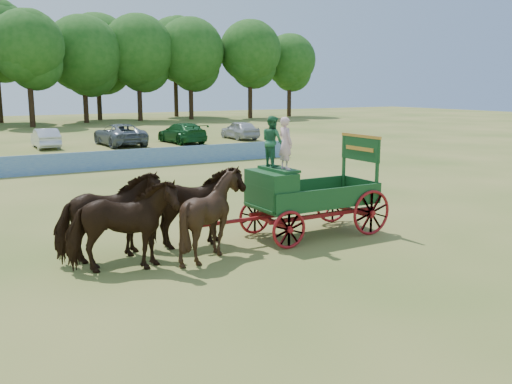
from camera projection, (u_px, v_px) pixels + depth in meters
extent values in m
plane|color=#A08A48|center=(277.00, 256.00, 15.26)|extent=(160.00, 160.00, 0.00)
imported|color=black|center=(122.00, 226.00, 13.82)|extent=(2.93, 1.88, 2.29)
imported|color=black|center=(109.00, 217.00, 14.76)|extent=(2.81, 1.47, 2.29)
imported|color=black|center=(211.00, 215.00, 15.01)|extent=(2.41, 2.23, 2.29)
imported|color=black|center=(194.00, 208.00, 15.94)|extent=(2.79, 1.41, 2.29)
cube|color=#A61021|center=(271.00, 221.00, 16.67)|extent=(0.12, 2.00, 0.12)
cube|color=#A61021|center=(351.00, 210.00, 18.15)|extent=(0.12, 2.00, 0.12)
cube|color=#A61021|center=(324.00, 215.00, 16.92)|extent=(3.80, 0.10, 0.12)
cube|color=#A61021|center=(303.00, 208.00, 17.85)|extent=(3.80, 0.10, 0.12)
cube|color=#A61021|center=(244.00, 220.00, 16.19)|extent=(2.80, 0.09, 0.09)
cube|color=#18481D|center=(313.00, 203.00, 17.33)|extent=(3.80, 1.80, 0.10)
cube|color=#18481D|center=(331.00, 198.00, 16.53)|extent=(3.80, 0.06, 0.55)
cube|color=#18481D|center=(297.00, 188.00, 18.03)|extent=(3.80, 0.06, 0.55)
cube|color=#18481D|center=(361.00, 187.00, 18.21)|extent=(0.06, 1.80, 0.55)
cube|color=#18481D|center=(271.00, 189.00, 16.49)|extent=(0.85, 1.70, 1.05)
cube|color=#18481D|center=(279.00, 169.00, 16.51)|extent=(0.55, 1.50, 0.08)
cube|color=#18481D|center=(260.00, 197.00, 16.34)|extent=(0.10, 1.60, 0.65)
cube|color=#18481D|center=(265.00, 207.00, 16.48)|extent=(0.55, 1.60, 0.06)
cube|color=#18481D|center=(377.00, 171.00, 17.37)|extent=(0.08, 0.08, 1.80)
cube|color=#18481D|center=(344.00, 164.00, 18.73)|extent=(0.08, 0.08, 1.80)
cube|color=#18481D|center=(360.00, 149.00, 17.94)|extent=(0.07, 1.75, 0.75)
cube|color=gold|center=(361.00, 136.00, 17.86)|extent=(0.08, 1.80, 0.09)
cube|color=gold|center=(359.00, 149.00, 17.92)|extent=(0.02, 1.30, 0.12)
torus|color=#A61021|center=(289.00, 230.00, 15.87)|extent=(1.09, 0.09, 1.09)
torus|color=#A61021|center=(255.00, 216.00, 17.48)|extent=(1.09, 0.09, 1.09)
torus|color=#A61021|center=(371.00, 213.00, 17.32)|extent=(1.39, 0.09, 1.39)
torus|color=#A61021|center=(333.00, 202.00, 18.94)|extent=(1.39, 0.09, 1.39)
imported|color=beige|center=(286.00, 143.00, 16.07)|extent=(0.35, 0.54, 1.48)
imported|color=#286A41|center=(272.00, 141.00, 16.66)|extent=(0.56, 0.72, 1.49)
cube|color=#2057AF|center=(78.00, 162.00, 29.95)|extent=(26.00, 0.08, 1.05)
imported|color=silver|center=(46.00, 138.00, 41.37)|extent=(1.60, 4.38, 1.43)
imported|color=slate|center=(120.00, 135.00, 43.21)|extent=(2.86, 5.98, 1.65)
imported|color=#144C1E|center=(182.00, 133.00, 45.02)|extent=(2.52, 5.62, 1.60)
imported|color=#B2B2B7|center=(240.00, 130.00, 48.29)|extent=(1.98, 4.63, 1.56)
cylinder|color=#382314|center=(31.00, 105.00, 61.74)|extent=(0.60, 0.60, 4.70)
sphere|color=#194C14|center=(27.00, 46.00, 60.57)|extent=(7.75, 7.75, 7.75)
cylinder|color=#382314|center=(86.00, 104.00, 69.07)|extent=(0.60, 0.60, 4.47)
sphere|color=#194C14|center=(83.00, 53.00, 67.96)|extent=(9.15, 9.15, 9.15)
cylinder|color=#382314|center=(140.00, 102.00, 72.82)|extent=(0.60, 0.60, 4.80)
sphere|color=#194C14|center=(138.00, 50.00, 71.63)|extent=(9.08, 9.08, 9.08)
cylinder|color=#382314|center=(191.00, 101.00, 75.95)|extent=(0.60, 0.60, 4.80)
sphere|color=#194C14|center=(190.00, 52.00, 74.76)|extent=(8.97, 8.97, 8.97)
cylinder|color=#382314|center=(250.00, 100.00, 78.67)|extent=(0.60, 0.60, 4.93)
sphere|color=#194C14|center=(250.00, 51.00, 77.45)|extent=(8.44, 8.44, 8.44)
cylinder|color=#382314|center=(289.00, 101.00, 83.13)|extent=(0.60, 0.60, 4.39)
sphere|color=#194C14|center=(290.00, 60.00, 82.04)|extent=(7.50, 7.50, 7.50)
cylinder|color=#382314|center=(99.00, 102.00, 74.84)|extent=(0.60, 0.60, 4.77)
sphere|color=#194C14|center=(97.00, 51.00, 73.66)|extent=(9.83, 9.83, 9.83)
cylinder|color=#382314|center=(176.00, 98.00, 82.66)|extent=(0.60, 0.60, 5.45)
sphere|color=#194C14|center=(175.00, 46.00, 81.31)|extent=(8.20, 8.20, 8.20)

